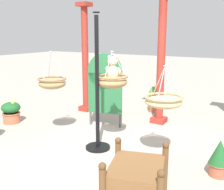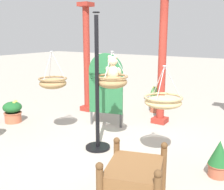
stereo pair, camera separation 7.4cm
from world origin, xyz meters
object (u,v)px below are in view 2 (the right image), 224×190
object	(u,v)px
potted_plant_bushy_green	(219,158)
display_pole_central	(97,109)
teddy_bear	(113,70)
hanging_basket_left_high	(53,83)
display_sign_board	(106,84)
potted_plant_small_succulent	(13,111)
hanging_basket_with_teddy	(112,81)
wooden_planter_box	(134,182)
greenhouse_pillar_far_back	(162,61)
greenhouse_pillar_right	(87,60)
potted_plant_conical_shrub	(156,99)
hanging_basket_right_low	(163,101)

from	to	relation	value
potted_plant_bushy_green	display_pole_central	bearing A→B (deg)	-176.93
teddy_bear	potted_plant_bushy_green	bearing A→B (deg)	-4.92
hanging_basket_left_high	display_sign_board	xyz separation A→B (m)	(0.56, 1.03, -0.14)
display_pole_central	potted_plant_small_succulent	world-z (taller)	display_pole_central
hanging_basket_with_teddy	wooden_planter_box	bearing A→B (deg)	-49.40
hanging_basket_with_teddy	potted_plant_bushy_green	size ratio (longest dim) A/B	1.19
hanging_basket_with_teddy	greenhouse_pillar_far_back	distance (m)	1.74
hanging_basket_with_teddy	greenhouse_pillar_right	size ratio (longest dim) A/B	0.23
display_pole_central	teddy_bear	distance (m)	0.74
hanging_basket_with_teddy	greenhouse_pillar_right	distance (m)	2.47
hanging_basket_left_high	wooden_planter_box	world-z (taller)	hanging_basket_left_high
hanging_basket_with_teddy	potted_plant_conical_shrub	distance (m)	2.64
display_sign_board	potted_plant_small_succulent	bearing A→B (deg)	-154.80
greenhouse_pillar_far_back	potted_plant_small_succulent	distance (m)	3.61
greenhouse_pillar_right	potted_plant_conical_shrub	bearing A→B (deg)	27.00
teddy_bear	greenhouse_pillar_right	bearing A→B (deg)	138.01
potted_plant_conical_shrub	greenhouse_pillar_far_back	bearing A→B (deg)	-59.82
teddy_bear	hanging_basket_right_low	xyz separation A→B (m)	(1.01, -0.15, -0.40)
wooden_planter_box	display_sign_board	bearing A→B (deg)	130.17
potted_plant_small_succulent	teddy_bear	bearing A→B (deg)	2.13
greenhouse_pillar_right	potted_plant_bushy_green	bearing A→B (deg)	-25.92
teddy_bear	greenhouse_pillar_right	world-z (taller)	greenhouse_pillar_right
display_pole_central	wooden_planter_box	size ratio (longest dim) A/B	2.40
hanging_basket_left_high	potted_plant_bushy_green	world-z (taller)	hanging_basket_left_high
potted_plant_bushy_green	potted_plant_conical_shrub	distance (m)	3.37
display_pole_central	display_sign_board	world-z (taller)	display_pole_central
teddy_bear	display_sign_board	xyz separation A→B (m)	(-0.70, 0.83, -0.46)
hanging_basket_with_teddy	potted_plant_conical_shrub	world-z (taller)	hanging_basket_with_teddy
hanging_basket_with_teddy	teddy_bear	size ratio (longest dim) A/B	1.47
greenhouse_pillar_right	wooden_planter_box	bearing A→B (deg)	-45.32
display_pole_central	potted_plant_conical_shrub	world-z (taller)	display_pole_central
greenhouse_pillar_right	potted_plant_bushy_green	size ratio (longest dim) A/B	5.06
greenhouse_pillar_right	potted_plant_bushy_green	distance (m)	4.26
greenhouse_pillar_right	potted_plant_conical_shrub	world-z (taller)	greenhouse_pillar_right
hanging_basket_right_low	display_sign_board	bearing A→B (deg)	150.20
hanging_basket_left_high	hanging_basket_right_low	world-z (taller)	hanging_basket_left_high
display_sign_board	hanging_basket_with_teddy	bearing A→B (deg)	-50.53
hanging_basket_with_teddy	potted_plant_bushy_green	distance (m)	2.11
hanging_basket_with_teddy	greenhouse_pillar_right	bearing A→B (deg)	137.62
hanging_basket_right_low	hanging_basket_with_teddy	bearing A→B (deg)	172.79
hanging_basket_left_high	greenhouse_pillar_far_back	bearing A→B (deg)	51.78
display_pole_central	potted_plant_bushy_green	size ratio (longest dim) A/B	4.32
potted_plant_small_succulent	potted_plant_conical_shrub	xyz separation A→B (m)	(2.46, 2.56, 0.08)
hanging_basket_left_high	hanging_basket_with_teddy	bearing A→B (deg)	7.93
display_sign_board	potted_plant_conical_shrub	bearing A→B (deg)	73.54
hanging_basket_left_high	potted_plant_bushy_green	distance (m)	3.25
wooden_planter_box	potted_plant_bushy_green	size ratio (longest dim) A/B	1.80
hanging_basket_left_high	potted_plant_conical_shrub	size ratio (longest dim) A/B	1.02
hanging_basket_right_low	potted_plant_bushy_green	bearing A→B (deg)	-0.84
greenhouse_pillar_right	display_sign_board	world-z (taller)	greenhouse_pillar_right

